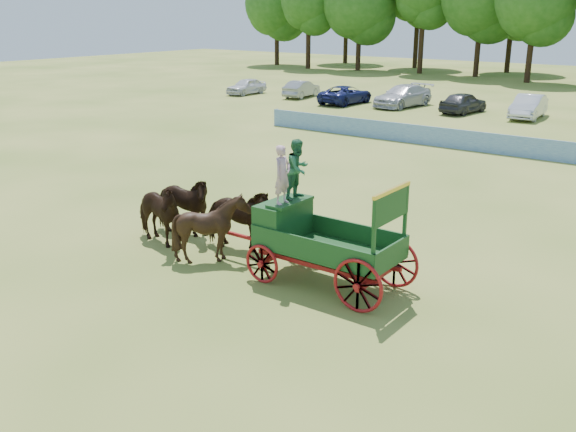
# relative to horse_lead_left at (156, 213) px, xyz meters

# --- Properties ---
(ground) EXTENTS (160.00, 160.00, 0.00)m
(ground) POSITION_rel_horse_lead_left_xyz_m (3.34, 1.76, -1.01)
(ground) COLOR #ACA24D
(ground) RESTS_ON ground
(horse_lead_left) EXTENTS (2.52, 1.38, 2.03)m
(horse_lead_left) POSITION_rel_horse_lead_left_xyz_m (0.00, 0.00, 0.00)
(horse_lead_left) COLOR black
(horse_lead_left) RESTS_ON ground
(horse_lead_right) EXTENTS (2.55, 1.48, 2.03)m
(horse_lead_right) POSITION_rel_horse_lead_left_xyz_m (0.00, 1.10, 0.00)
(horse_lead_right) COLOR black
(horse_lead_right) RESTS_ON ground
(horse_wheel_left) EXTENTS (1.95, 1.76, 2.03)m
(horse_wheel_left) POSITION_rel_horse_lead_left_xyz_m (2.40, 0.00, 0.00)
(horse_wheel_left) COLOR black
(horse_wheel_left) RESTS_ON ground
(horse_wheel_right) EXTENTS (2.60, 1.66, 2.03)m
(horse_wheel_right) POSITION_rel_horse_lead_left_xyz_m (2.40, 1.10, 0.00)
(horse_wheel_right) COLOR black
(horse_wheel_right) RESTS_ON ground
(farm_dray) EXTENTS (6.00, 2.00, 3.79)m
(farm_dray) POSITION_rel_horse_lead_left_xyz_m (5.35, 0.58, 0.67)
(farm_dray) COLOR #A5101C
(farm_dray) RESTS_ON ground
(sponsor_banner) EXTENTS (26.00, 0.08, 1.05)m
(sponsor_banner) POSITION_rel_horse_lead_left_xyz_m (2.34, 19.76, -0.49)
(sponsor_banner) COLOR #1D539E
(sponsor_banner) RESTS_ON ground
(parked_cars) EXTENTS (41.56, 7.20, 1.65)m
(parked_cars) POSITION_rel_horse_lead_left_xyz_m (-1.84, 32.11, -0.25)
(parked_cars) COLOR silver
(parked_cars) RESTS_ON ground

